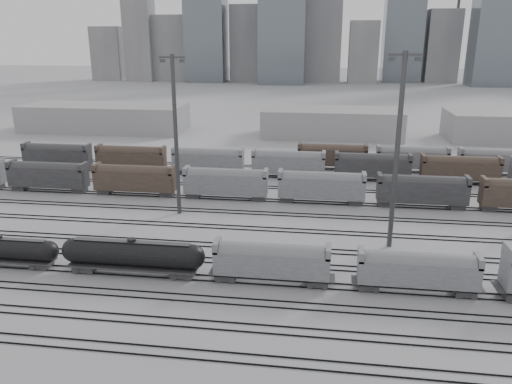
# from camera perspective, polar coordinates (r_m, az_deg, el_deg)

# --- Properties ---
(ground) EXTENTS (900.00, 900.00, 0.00)m
(ground) POSITION_cam_1_polar(r_m,az_deg,el_deg) (59.61, -0.94, -10.61)
(ground) COLOR #B9B9BE
(ground) RESTS_ON ground
(tracks) EXTENTS (220.00, 71.50, 0.16)m
(tracks) POSITION_cam_1_polar(r_m,az_deg,el_deg) (75.34, 1.12, -4.38)
(tracks) COLOR black
(tracks) RESTS_ON ground
(tank_car_a) EXTENTS (15.55, 2.59, 3.84)m
(tank_car_a) POSITION_cam_1_polar(r_m,az_deg,el_deg) (71.30, -27.18, -5.83)
(tank_car_a) COLOR #262628
(tank_car_a) RESTS_ON ground
(tank_car_b) EXTENTS (18.03, 3.00, 4.46)m
(tank_car_b) POSITION_cam_1_polar(r_m,az_deg,el_deg) (62.96, -13.91, -6.96)
(tank_car_b) COLOR #262628
(tank_car_b) RESTS_ON ground
(hopper_car_a) EXTENTS (13.64, 2.71, 4.88)m
(hopper_car_a) POSITION_cam_1_polar(r_m,az_deg,el_deg) (58.84, 1.81, -7.72)
(hopper_car_a) COLOR #262628
(hopper_car_a) RESTS_ON ground
(hopper_car_b) EXTENTS (13.37, 2.66, 4.78)m
(hopper_car_b) POSITION_cam_1_polar(r_m,az_deg,el_deg) (59.61, 18.01, -8.34)
(hopper_car_b) COLOR #262628
(hopper_car_b) RESTS_ON ground
(light_mast_b) EXTENTS (4.08, 0.65, 25.51)m
(light_mast_b) POSITION_cam_1_polar(r_m,az_deg,el_deg) (80.22, -9.17, 6.74)
(light_mast_b) COLOR #3C3C3E
(light_mast_b) RESTS_ON ground
(light_mast_c) EXTENTS (4.21, 0.67, 26.34)m
(light_mast_c) POSITION_cam_1_polar(r_m,az_deg,el_deg) (68.28, 15.86, 4.86)
(light_mast_c) COLOR #3C3C3E
(light_mast_c) RESTS_ON ground
(bg_string_near) EXTENTS (151.00, 3.00, 5.60)m
(bg_string_near) POSITION_cam_1_polar(r_m,az_deg,el_deg) (87.70, 7.47, 0.50)
(bg_string_near) COLOR gray
(bg_string_near) RESTS_ON ground
(bg_string_mid) EXTENTS (151.00, 3.00, 5.60)m
(bg_string_mid) POSITION_cam_1_polar(r_m,az_deg,el_deg) (103.60, 13.15, 2.79)
(bg_string_mid) COLOR #262628
(bg_string_mid) RESTS_ON ground
(bg_string_far) EXTENTS (66.00, 3.00, 5.60)m
(bg_string_far) POSITION_cam_1_polar(r_m,az_deg,el_deg) (114.21, 21.60, 3.35)
(bg_string_far) COLOR #4E3D31
(bg_string_far) RESTS_ON ground
(warehouse_left) EXTENTS (50.00, 18.00, 8.00)m
(warehouse_left) POSITION_cam_1_polar(r_m,az_deg,el_deg) (163.88, -16.90, 8.13)
(warehouse_left) COLOR gray
(warehouse_left) RESTS_ON ground
(warehouse_mid) EXTENTS (40.00, 18.00, 8.00)m
(warehouse_mid) POSITION_cam_1_polar(r_m,az_deg,el_deg) (148.98, 8.63, 7.83)
(warehouse_mid) COLOR gray
(warehouse_mid) RESTS_ON ground
(warehouse_right) EXTENTS (35.00, 18.00, 8.00)m
(warehouse_right) POSITION_cam_1_polar(r_m,az_deg,el_deg) (157.70, 27.23, 6.64)
(warehouse_right) COLOR gray
(warehouse_right) RESTS_ON ground
(skyline) EXTENTS (316.00, 22.40, 95.00)m
(skyline) POSITION_cam_1_polar(r_m,az_deg,el_deg) (332.14, 8.88, 18.23)
(skyline) COLOR gray
(skyline) RESTS_ON ground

